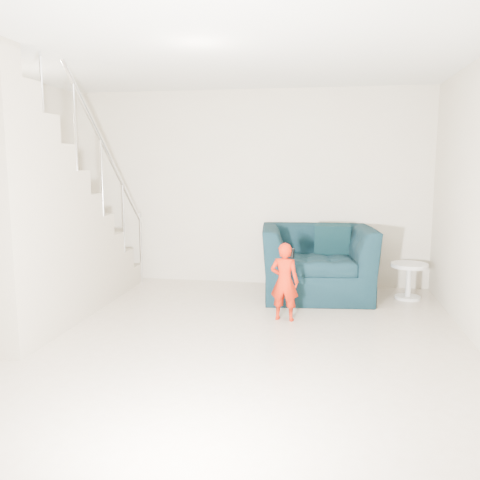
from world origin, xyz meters
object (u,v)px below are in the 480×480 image
object	(u,v)px
armchair	(317,261)
toddler	(284,282)
side_table	(409,275)
staircase	(29,235)

from	to	relation	value
armchair	toddler	xyz separation A→B (m)	(-0.33, -1.09, -0.02)
side_table	staircase	size ratio (longest dim) A/B	0.13
armchair	staircase	world-z (taller)	staircase
side_table	staircase	distance (m)	4.49
toddler	side_table	xyz separation A→B (m)	(1.48, 1.13, -0.12)
armchair	staircase	xyz separation A→B (m)	(-2.99, -1.59, 0.50)
toddler	staircase	distance (m)	2.76
toddler	staircase	size ratio (longest dim) A/B	0.24
toddler	side_table	world-z (taller)	toddler
toddler	staircase	bearing A→B (deg)	19.40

